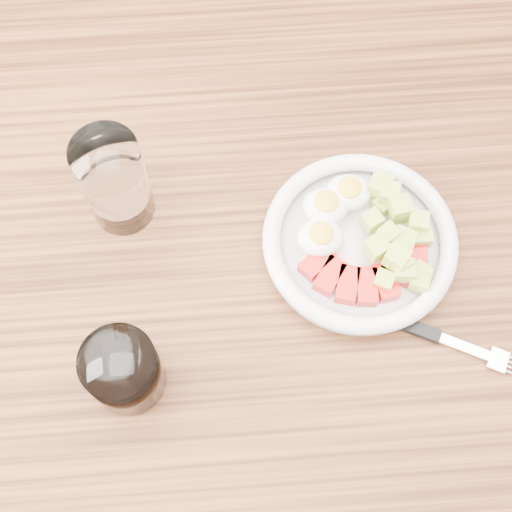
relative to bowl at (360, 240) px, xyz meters
The scene contains 6 objects.
ground 0.80m from the bowl, 167.30° to the right, with size 4.00×4.00×0.00m, color brown.
dining_table 0.16m from the bowl, 167.30° to the right, with size 1.50×0.90×0.77m.
bowl is the anchor object (origin of this frame).
fork 0.12m from the bowl, 62.38° to the right, with size 0.20×0.11×0.01m.
water_glass 0.28m from the bowl, 165.26° to the left, with size 0.07×0.07×0.13m, color white.
coffee_glass 0.30m from the bowl, 152.57° to the right, with size 0.08×0.08×0.09m.
Camera 1 is at (-0.03, -0.28, 1.53)m, focal length 50.00 mm.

